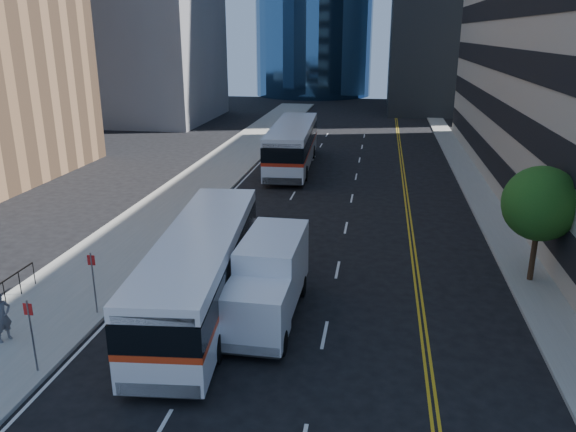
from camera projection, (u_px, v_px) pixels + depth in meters
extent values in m
plane|color=black|center=(304.00, 364.00, 18.73)|extent=(160.00, 160.00, 0.00)
cube|color=gray|center=(214.00, 173.00, 43.77)|extent=(5.00, 90.00, 0.15)
cube|color=gray|center=(473.00, 184.00, 40.76)|extent=(2.00, 90.00, 0.15)
cylinder|color=#332114|center=(533.00, 256.00, 24.46)|extent=(0.24, 0.24, 2.20)
sphere|color=#154B16|center=(541.00, 204.00, 23.71)|extent=(3.20, 3.20, 3.20)
cube|color=white|center=(203.00, 287.00, 22.20)|extent=(3.92, 12.77, 1.15)
cube|color=red|center=(202.00, 271.00, 21.99)|extent=(3.95, 12.80, 0.23)
cube|color=black|center=(201.00, 258.00, 21.81)|extent=(3.95, 12.80, 0.94)
cube|color=white|center=(200.00, 239.00, 21.57)|extent=(3.92, 12.77, 0.52)
cylinder|color=black|center=(143.00, 346.00, 18.84)|extent=(0.41, 1.07, 1.05)
cylinder|color=black|center=(216.00, 348.00, 18.68)|extent=(0.41, 1.07, 1.05)
cylinder|color=black|center=(192.00, 263.00, 25.59)|extent=(0.41, 1.07, 1.05)
cylinder|color=black|center=(246.00, 264.00, 25.43)|extent=(0.41, 1.07, 1.05)
cube|color=silver|center=(293.00, 155.00, 45.56)|extent=(3.65, 13.91, 1.26)
cube|color=red|center=(293.00, 146.00, 45.33)|extent=(3.67, 13.93, 0.25)
cube|color=black|center=(293.00, 139.00, 45.13)|extent=(3.67, 13.93, 1.03)
cube|color=silver|center=(293.00, 128.00, 44.86)|extent=(3.65, 13.91, 0.57)
cylinder|color=black|center=(268.00, 172.00, 41.95)|extent=(0.40, 1.16, 1.15)
cylinder|color=black|center=(305.00, 173.00, 41.65)|extent=(0.40, 1.16, 1.15)
cylinder|color=black|center=(282.00, 151.00, 49.32)|extent=(0.40, 1.16, 1.15)
cylinder|color=black|center=(313.00, 152.00, 49.02)|extent=(0.40, 1.16, 1.15)
cube|color=white|center=(255.00, 315.00, 19.23)|extent=(2.21, 2.03, 1.92)
cube|color=black|center=(249.00, 317.00, 18.30)|extent=(1.99, 0.08, 1.00)
cube|color=white|center=(273.00, 264.00, 22.04)|extent=(2.23, 4.40, 2.37)
cube|color=black|center=(268.00, 307.00, 21.53)|extent=(1.65, 6.04, 0.23)
cylinder|color=black|center=(227.00, 338.00, 19.49)|extent=(0.26, 0.88, 0.88)
cylinder|color=black|center=(282.00, 343.00, 19.17)|extent=(0.26, 0.88, 0.88)
cylinder|color=black|center=(257.00, 283.00, 23.76)|extent=(0.26, 0.88, 0.88)
cylinder|color=black|center=(302.00, 286.00, 23.44)|extent=(0.26, 0.88, 0.88)
imported|color=#57585F|center=(2.00, 317.00, 19.62)|extent=(0.68, 0.79, 1.83)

